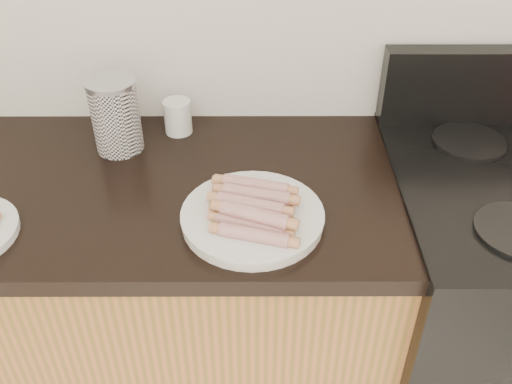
{
  "coord_description": "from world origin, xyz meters",
  "views": [
    {
      "loc": [
        0.07,
        0.64,
        1.68
      ],
      "look_at": [
        0.08,
        1.62,
        0.93
      ],
      "focal_mm": 40.0,
      "sensor_mm": 36.0,
      "label": 1
    }
  ],
  "objects_px": {
    "main_plate": "(253,218)",
    "stove": "(511,316)",
    "canister": "(116,115)",
    "mug": "(178,117)"
  },
  "relations": [
    {
      "from": "main_plate",
      "to": "stove",
      "type": "bearing_deg",
      "value": 9.71
    },
    {
      "from": "canister",
      "to": "mug",
      "type": "height_order",
      "value": "canister"
    },
    {
      "from": "main_plate",
      "to": "mug",
      "type": "relative_size",
      "value": 3.37
    },
    {
      "from": "canister",
      "to": "mug",
      "type": "relative_size",
      "value": 2.1
    },
    {
      "from": "main_plate",
      "to": "canister",
      "type": "height_order",
      "value": "canister"
    },
    {
      "from": "mug",
      "to": "main_plate",
      "type": "bearing_deg",
      "value": -62.19
    },
    {
      "from": "stove",
      "to": "main_plate",
      "type": "distance_m",
      "value": 0.85
    },
    {
      "from": "main_plate",
      "to": "canister",
      "type": "distance_m",
      "value": 0.45
    },
    {
      "from": "main_plate",
      "to": "mug",
      "type": "height_order",
      "value": "mug"
    },
    {
      "from": "main_plate",
      "to": "canister",
      "type": "xyz_separation_m",
      "value": [
        -0.33,
        0.29,
        0.08
      ]
    }
  ]
}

